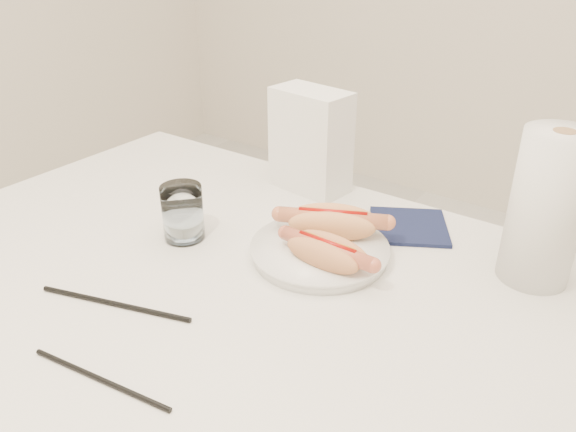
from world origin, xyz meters
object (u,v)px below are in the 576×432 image
Objects in this scene: water_glass at (183,213)px; napkin_box at (311,141)px; paper_towel_roll at (547,209)px; plate at (320,252)px; hotdog_left at (333,222)px; table at (236,303)px; hotdog_right at (327,252)px.

napkin_box is (0.06, 0.30, 0.05)m from water_glass.
napkin_box is at bearing 170.90° from paper_towel_roll.
napkin_box is at bearing 78.03° from water_glass.
paper_towel_roll is (0.53, 0.23, 0.07)m from water_glass.
paper_towel_roll reaches higher than water_glass.
plate is 0.06m from hotdog_left.
napkin_box reaches higher than water_glass.
table is 0.16m from plate.
table is 5.42× the size of plate.
paper_towel_roll is at bearing 34.10° from table.
paper_towel_roll is at bearing 25.51° from plate.
table is 0.18m from water_glass.
table is at bearing -145.90° from paper_towel_roll.
plate is 1.35× the size of hotdog_right.
water_glass is (-0.22, -0.13, 0.01)m from hotdog_left.
hotdog_right is 0.33m from napkin_box.
napkin_box is at bearing 129.65° from hotdog_right.
hotdog_right is (0.12, 0.08, 0.10)m from table.
plate reaches higher than table.
hotdog_right is at bearing -146.11° from paper_towel_roll.
water_glass is at bearing -175.04° from hotdog_left.
napkin_box reaches higher than table.
hotdog_right is 0.68× the size of paper_towel_roll.
hotdog_left is 0.09m from hotdog_right.
paper_towel_roll is (0.47, -0.07, 0.02)m from napkin_box.
table is 0.18m from hotdog_right.
hotdog_right is at bearing -44.88° from plate.
hotdog_left is 0.33m from paper_towel_roll.
hotdog_right is at bearing 34.58° from table.
paper_towel_roll is (0.27, 0.18, 0.08)m from hotdog_right.
water_glass is 0.31m from napkin_box.
plate is at bearing 20.01° from water_glass.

